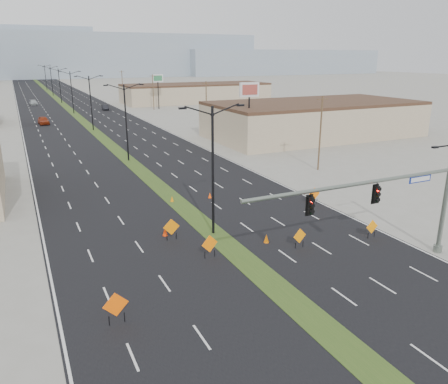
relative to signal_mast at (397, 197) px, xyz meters
name	(u,v)px	position (x,y,z in m)	size (l,w,h in m)	color
ground	(301,309)	(-8.56, -2.00, -4.79)	(600.00, 600.00, 0.00)	gray
road_surface	(72,112)	(-8.56, 98.00, -4.79)	(25.00, 400.00, 0.02)	black
median_strip	(72,112)	(-8.56, 98.00, -4.79)	(2.00, 400.00, 0.04)	#284619
building_se_near	(314,120)	(25.44, 43.00, -2.04)	(36.00, 18.00, 5.50)	tan
building_se_far	(196,93)	(29.44, 108.00, -2.29)	(44.00, 16.00, 5.00)	tan
mesa_center	(94,55)	(31.44, 298.00, 9.21)	(220.00, 50.00, 28.00)	#8B9BAC
mesa_east	(278,62)	(171.44, 288.00, 4.21)	(160.00, 50.00, 18.00)	#8B9BAC
signal_mast	(397,197)	(0.00, 0.00, 0.00)	(16.30, 0.60, 8.00)	slate
streetlight_0	(213,167)	(-8.56, 10.00, 0.63)	(5.15, 0.24, 10.02)	black
streetlight_1	(126,120)	(-8.56, 38.00, 0.63)	(5.15, 0.24, 10.02)	black
streetlight_2	(91,101)	(-8.56, 66.00, 0.63)	(5.15, 0.24, 10.02)	black
streetlight_3	(72,91)	(-8.56, 94.00, 0.63)	(5.15, 0.24, 10.02)	black
streetlight_4	(60,84)	(-8.56, 122.00, 0.63)	(5.15, 0.24, 10.02)	black
streetlight_5	(51,80)	(-8.56, 150.00, 0.63)	(5.15, 0.24, 10.02)	black
streetlight_6	(46,77)	(-8.56, 178.00, 0.63)	(5.15, 0.24, 10.02)	black
utility_pole_0	(320,132)	(11.44, 23.00, -0.12)	(1.60, 0.20, 9.00)	#4C3823
utility_pole_1	(206,105)	(11.44, 58.00, -0.12)	(1.60, 0.20, 9.00)	#4C3823
utility_pole_2	(153,92)	(11.44, 93.00, -0.12)	(1.60, 0.20, 9.00)	#4C3823
utility_pole_3	(122,84)	(11.44, 128.00, -0.12)	(1.60, 0.20, 9.00)	#4C3823
car_left	(43,120)	(-16.54, 77.97, -3.98)	(1.91, 4.75, 1.62)	maroon
car_mid	(105,108)	(-0.19, 98.08, -4.15)	(1.35, 3.87, 1.28)	black
car_far	(34,103)	(-16.47, 118.90, -4.09)	(1.97, 4.85, 1.41)	#A5ABAE
construction_sign_0	(116,306)	(-18.12, 1.00, -3.71)	(1.38, 0.11, 1.84)	#FF5A05
construction_sign_1	(171,228)	(-11.95, 10.22, -3.78)	(1.29, 0.10, 1.72)	orange
construction_sign_2	(210,245)	(-10.56, 6.12, -3.79)	(1.27, 0.24, 1.70)	orange
construction_sign_3	(300,237)	(-3.97, 4.82, -3.90)	(1.14, 0.16, 1.52)	orange
construction_sign_4	(372,227)	(2.15, 3.99, -3.93)	(1.10, 0.05, 1.47)	orange
construction_sign_5	(314,195)	(2.94, 12.39, -3.80)	(1.26, 0.06, 1.68)	#FF6B05
cone_0	(165,232)	(-12.16, 11.20, -4.45)	(0.41, 0.41, 0.68)	red
cone_1	(266,238)	(-5.66, 6.67, -4.46)	(0.40, 0.40, 0.67)	orange
cone_2	(210,195)	(-5.18, 18.41, -4.51)	(0.34, 0.34, 0.57)	#FF4705
cone_3	(172,199)	(-8.95, 18.90, -4.50)	(0.35, 0.35, 0.58)	orange
pole_sign_east_near	(249,95)	(10.38, 39.10, 3.19)	(3.18, 0.40, 9.76)	black
pole_sign_east_far	(158,81)	(13.22, 94.33, 2.47)	(2.93, 0.61, 8.94)	black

